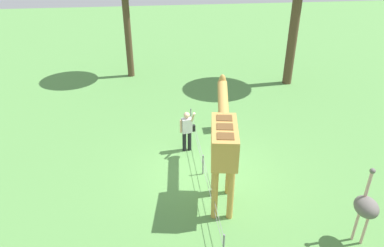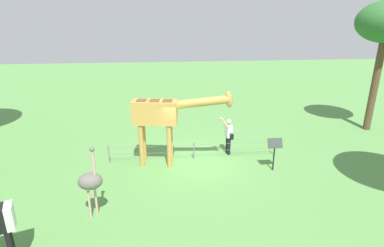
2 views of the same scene
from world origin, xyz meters
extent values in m
plane|color=#568E47|center=(0.00, 0.00, 0.00)|extent=(60.00, 60.00, 0.00)
cylinder|color=#C69347|center=(-0.97, -0.02, 0.88)|extent=(0.18, 0.18, 1.76)
cylinder|color=#C69347|center=(-1.05, -0.46, 0.88)|extent=(0.18, 0.18, 1.76)
cylinder|color=#C69347|center=(-2.06, 0.16, 0.88)|extent=(0.18, 0.18, 1.76)
cylinder|color=#C69347|center=(-2.13, -0.27, 0.88)|extent=(0.18, 0.18, 1.76)
cube|color=#C69347|center=(-1.55, -0.15, 2.21)|extent=(1.79, 0.97, 0.90)
cube|color=brown|center=(-1.06, -0.23, 2.67)|extent=(0.43, 0.49, 0.02)
cube|color=brown|center=(-1.55, -0.15, 2.67)|extent=(0.43, 0.49, 0.02)
cube|color=brown|center=(-2.05, -0.07, 2.67)|extent=(0.43, 0.49, 0.02)
cylinder|color=#C69347|center=(0.13, -0.43, 2.62)|extent=(2.28, 0.69, 0.60)
ellipsoid|color=#C69347|center=(1.22, -0.62, 2.77)|extent=(0.40, 0.32, 0.67)
cylinder|color=brown|center=(1.22, -0.56, 2.95)|extent=(0.05, 0.05, 0.14)
cylinder|color=brown|center=(1.22, -0.68, 2.95)|extent=(0.05, 0.05, 0.14)
cylinder|color=black|center=(1.55, 0.45, 0.39)|extent=(0.14, 0.14, 0.78)
cylinder|color=black|center=(1.52, 0.65, 0.39)|extent=(0.14, 0.14, 0.78)
cube|color=silver|center=(1.54, 0.55, 1.06)|extent=(0.29, 0.39, 0.55)
sphere|color=#D8AD8C|center=(1.54, 0.55, 1.47)|extent=(0.22, 0.22, 0.22)
cylinder|color=#D8AD8C|center=(1.31, 0.35, 1.50)|extent=(0.39, 0.13, 0.49)
cylinder|color=#D8AD8C|center=(1.51, 0.77, 1.05)|extent=(0.08, 0.08, 0.50)
cube|color=black|center=(1.62, 0.34, 0.88)|extent=(0.15, 0.22, 0.24)
cylinder|color=#CC9E93|center=(-3.34, -3.36, 0.45)|extent=(0.07, 0.07, 0.90)
cylinder|color=#CC9E93|center=(-3.50, -3.52, 0.45)|extent=(0.07, 0.07, 0.90)
ellipsoid|color=#66605B|center=(-3.42, -3.44, 1.18)|extent=(0.70, 0.56, 0.49)
cylinder|color=#CC9E93|center=(-3.27, -3.44, 1.73)|extent=(0.08, 0.08, 0.80)
sphere|color=#66605B|center=(-3.27, -3.44, 2.18)|extent=(0.14, 0.14, 0.14)
cylinder|color=brown|center=(7.50, -5.46, 2.64)|extent=(0.47, 0.47, 5.28)
cylinder|color=brown|center=(9.57, 2.83, 2.30)|extent=(0.36, 0.36, 4.61)
cylinder|color=black|center=(2.96, -1.14, 0.47)|extent=(0.06, 0.06, 0.95)
cube|color=#333D38|center=(2.96, -1.14, 1.13)|extent=(0.56, 0.21, 0.38)
cylinder|color=slate|center=(-3.50, 0.18, 0.38)|extent=(0.05, 0.05, 0.75)
cylinder|color=slate|center=(0.00, 0.18, 0.38)|extent=(0.05, 0.05, 0.75)
cylinder|color=slate|center=(3.50, 0.18, 0.38)|extent=(0.05, 0.05, 0.75)
cube|color=slate|center=(0.00, 0.18, 0.64)|extent=(7.00, 0.01, 0.01)
cube|color=slate|center=(0.00, 0.18, 0.34)|extent=(7.00, 0.01, 0.01)
camera|label=1|loc=(-9.77, 1.72, 7.34)|focal=33.77mm
camera|label=2|loc=(-1.31, -11.54, 5.67)|focal=28.76mm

